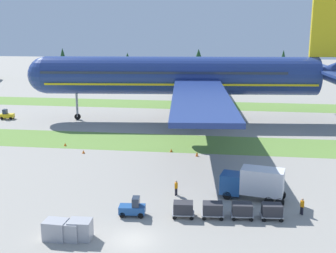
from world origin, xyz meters
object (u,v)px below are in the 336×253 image
Objects in this scene: uld_container_0 at (69,230)px; taxiway_marker_1 at (197,154)px; uld_container_2 at (80,230)px; cargo_dolly_lead at (183,208)px; uld_container_1 at (56,230)px; cargo_dolly_third at (242,210)px; cargo_dolly_fourth at (272,210)px; airliner at (189,75)px; taxiway_marker_0 at (65,144)px; cargo_dolly_second at (213,209)px; taxiway_marker_3 at (171,150)px; ground_crew_marshaller at (176,187)px; pushback_tractor at (7,115)px; taxiway_marker_2 at (83,152)px; baggage_tug at (133,208)px; ground_crew_loader at (302,206)px; catering_truck at (254,182)px.

uld_container_0 is 2.86× the size of taxiway_marker_1.
cargo_dolly_lead is at bearing 33.17° from uld_container_2.
uld_container_1 reaches higher than uld_container_0.
cargo_dolly_fourth is (2.89, 0.22, 0.00)m from cargo_dolly_third.
taxiway_marker_0 is (-17.60, -20.44, -8.65)m from airliner.
cargo_dolly_second is at bearing -90.00° from cargo_dolly_lead.
ground_crew_marshaller is at bearing -81.10° from taxiway_marker_3.
cargo_dolly_second is at bearing -114.57° from ground_crew_marshaller.
cargo_dolly_lead is 8.70m from cargo_dolly_fourth.
taxiway_marker_2 is (22.54, -20.55, -0.56)m from pushback_tractor.
airliner is 23.22m from taxiway_marker_3.
taxiway_marker_0 and taxiway_marker_3 have the same top height.
uld_container_0 is 1.20m from uld_container_1.
uld_container_2 reaches higher than taxiway_marker_3.
cargo_dolly_lead is at bearing -90.00° from baggage_tug.
cargo_dolly_third is at bearing -90.00° from baggage_tug.
ground_crew_marshaller is 13.52m from ground_crew_loader.
uld_container_2 reaches higher than ground_crew_loader.
catering_truck reaches higher than cargo_dolly_lead.
taxiway_marker_0 is (-9.93, 28.92, -0.64)m from uld_container_1.
uld_container_2 is at bearing 118.77° from cargo_dolly_lead.
taxiway_marker_2 is at bearing -169.39° from taxiway_marker_3.
airliner reaches higher than cargo_dolly_lead.
pushback_tractor is at bearing 137.65° from taxiway_marker_2.
baggage_tug reaches higher than ground_crew_marshaller.
ground_crew_marshaller reaches higher than uld_container_0.
pushback_tractor is (-45.00, 39.60, -0.10)m from cargo_dolly_third.
baggage_tug reaches higher than taxiway_marker_0.
cargo_dolly_third is (5.78, 0.45, 0.00)m from cargo_dolly_lead.
uld_container_2 reaches higher than taxiway_marker_0.
airliner is 28.81× the size of baggage_tug.
uld_container_1 is 26.10m from taxiway_marker_2.
pushback_tractor is 1.36× the size of uld_container_1.
uld_container_2 is at bearing 28.39° from pushback_tractor.
taxiway_marker_1 is 4.28m from taxiway_marker_3.
taxiway_marker_2 is at bearing -177.43° from taxiway_marker_1.
taxiway_marker_2 is (-13.50, -23.93, -8.63)m from airliner.
uld_container_1 is at bearing 104.30° from cargo_dolly_fourth.
uld_container_2 is at bearing 172.97° from ground_crew_marshaller.
cargo_dolly_second reaches higher than taxiway_marker_2.
cargo_dolly_second is at bearing 90.00° from cargo_dolly_fourth.
uld_container_1 reaches higher than cargo_dolly_third.
airliner is at bearing 82.51° from uld_container_0.
cargo_dolly_third is 1.15× the size of uld_container_2.
uld_container_2 is 27.35m from taxiway_marker_1.
cargo_dolly_third reaches higher than taxiway_marker_2.
cargo_dolly_lead is at bearing 178.82° from airliner.
cargo_dolly_fourth is at bearing -66.24° from taxiway_marker_1.
uld_container_2 is at bearing -72.35° from taxiway_marker_2.
uld_container_1 is 30.59m from taxiway_marker_0.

